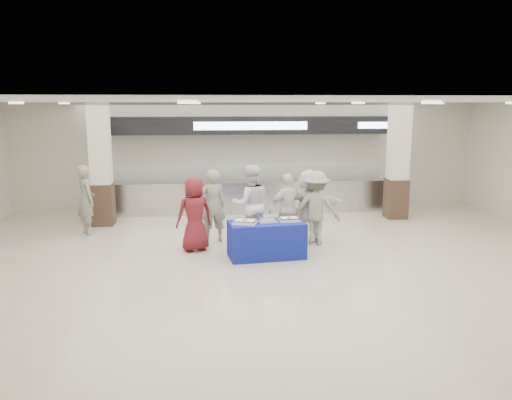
{
  "coord_description": "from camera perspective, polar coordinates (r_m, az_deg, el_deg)",
  "views": [
    {
      "loc": [
        -1.32,
        -9.04,
        3.15
      ],
      "look_at": [
        -0.21,
        1.6,
        1.09
      ],
      "focal_mm": 35.0,
      "sensor_mm": 36.0,
      "label": 1
    }
  ],
  "objects": [
    {
      "name": "soldier_b",
      "position": [
        11.37,
        6.88,
        -0.9
      ],
      "size": [
        1.21,
        0.89,
        1.68
      ],
      "primitive_type": "imported",
      "rotation": [
        0.0,
        0.0,
        2.87
      ],
      "color": "gray",
      "rests_on": "ground"
    },
    {
      "name": "sheet_cake_right",
      "position": [
        10.45,
        3.81,
        -2.14
      ],
      "size": [
        0.43,
        0.35,
        0.09
      ],
      "color": "white",
      "rests_on": "display_table"
    },
    {
      "name": "column_right",
      "position": [
        14.36,
        15.89,
        4.01
      ],
      "size": [
        0.55,
        0.55,
        3.2
      ],
      "color": "#362318",
      "rests_on": "ground"
    },
    {
      "name": "chef_tall",
      "position": [
        11.34,
        -0.61,
        -0.5
      ],
      "size": [
        0.95,
        0.78,
        1.81
      ],
      "primitive_type": "imported",
      "rotation": [
        0.0,
        0.0,
        3.25
      ],
      "color": "white",
      "rests_on": "ground"
    },
    {
      "name": "sheet_cake_left",
      "position": [
        10.17,
        -1.3,
        -2.46
      ],
      "size": [
        0.54,
        0.47,
        0.1
      ],
      "color": "white",
      "rests_on": "display_table"
    },
    {
      "name": "civilian_white",
      "position": [
        11.6,
        6.04,
        -0.59
      ],
      "size": [
        1.64,
        0.75,
        1.7
      ],
      "primitive_type": "imported",
      "rotation": [
        0.0,
        0.0,
        2.98
      ],
      "color": "white",
      "rests_on": "ground"
    },
    {
      "name": "column_left",
      "position": [
        13.61,
        -17.29,
        3.57
      ],
      "size": [
        0.55,
        0.55,
        3.2
      ],
      "color": "#362318",
      "rests_on": "ground"
    },
    {
      "name": "soldier_a",
      "position": [
        11.53,
        -4.98,
        -0.66
      ],
      "size": [
        0.68,
        0.51,
        1.69
      ],
      "primitive_type": "imported",
      "rotation": [
        0.0,
        0.0,
        3.32
      ],
      "color": "gray",
      "rests_on": "ground"
    },
    {
      "name": "soldier_bg",
      "position": [
        12.84,
        -18.83,
        0.02
      ],
      "size": [
        0.67,
        0.74,
        1.71
      ],
      "primitive_type": "imported",
      "rotation": [
        0.0,
        0.0,
        2.09
      ],
      "color": "gray",
      "rests_on": "ground"
    },
    {
      "name": "chef_short",
      "position": [
        11.35,
        3.7,
        -1.02
      ],
      "size": [
        1.02,
        0.65,
        1.62
      ],
      "primitive_type": "imported",
      "rotation": [
        0.0,
        0.0,
        3.44
      ],
      "color": "white",
      "rests_on": "ground"
    },
    {
      "name": "cupcake_tray",
      "position": [
        10.31,
        1.4,
        -2.37
      ],
      "size": [
        0.42,
        0.33,
        0.06
      ],
      "color": "#B8B8BD",
      "rests_on": "display_table"
    },
    {
      "name": "ground",
      "position": [
        9.66,
        2.26,
        -8.12
      ],
      "size": [
        14.0,
        14.0,
        0.0
      ],
      "primitive_type": "plane",
      "color": "beige",
      "rests_on": "ground"
    },
    {
      "name": "serving_line",
      "position": [
        14.63,
        -0.69,
        3.08
      ],
      "size": [
        8.7,
        0.85,
        2.8
      ],
      "color": "#B5B8BC",
      "rests_on": "ground"
    },
    {
      "name": "display_table",
      "position": [
        10.41,
        1.2,
        -4.54
      ],
      "size": [
        1.63,
        0.95,
        0.75
      ],
      "primitive_type": "cube",
      "rotation": [
        0.0,
        0.0,
        0.11
      ],
      "color": "navy",
      "rests_on": "ground"
    },
    {
      "name": "civilian_maroon",
      "position": [
        10.86,
        -7.05,
        -1.6
      ],
      "size": [
        0.92,
        0.76,
        1.63
      ],
      "primitive_type": "imported",
      "rotation": [
        0.0,
        0.0,
        3.49
      ],
      "color": "maroon",
      "rests_on": "ground"
    }
  ]
}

